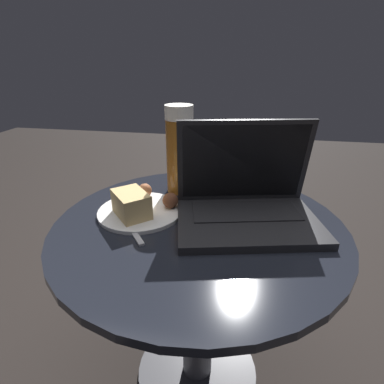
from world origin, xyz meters
TOP-DOWN VIEW (x-y plane):
  - ground_plane at (0.00, 0.00)m, footprint 6.00×6.00m
  - table at (0.00, 0.00)m, footprint 0.67×0.67m
  - napkin at (-0.13, 0.02)m, footprint 0.20×0.18m
  - laptop at (0.11, 0.03)m, footprint 0.36×0.28m
  - beer_glass at (-0.08, 0.17)m, footprint 0.08×0.08m
  - snack_plate at (-0.15, 0.01)m, footprint 0.21×0.21m
  - fork at (-0.16, -0.04)m, footprint 0.12×0.15m

SIDE VIEW (x-z plane):
  - ground_plane at x=0.00m, z-range 0.00..0.00m
  - table at x=0.00m, z-range 0.12..0.64m
  - napkin at x=-0.13m, z-range 0.53..0.53m
  - fork at x=-0.16m, z-range 0.53..0.53m
  - snack_plate at x=-0.15m, z-range 0.52..0.58m
  - laptop at x=0.11m, z-range 0.46..0.69m
  - beer_glass at x=-0.08m, z-range 0.53..0.77m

